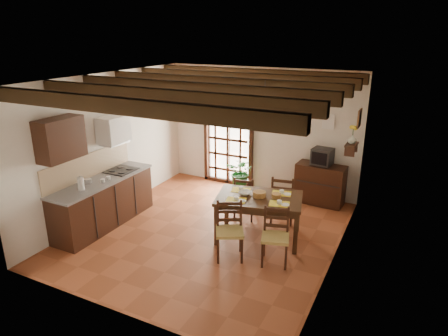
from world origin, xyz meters
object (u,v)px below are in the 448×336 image
Objects in this scene: chair_near_left at (230,241)px; pendant_lamp at (264,124)px; dining_table at (259,202)px; sideboard at (320,184)px; kitchen_counter at (104,201)px; crt_tv at (322,157)px; potted_plant at (241,170)px; chair_near_right at (275,246)px; chair_far_right at (283,207)px; chair_far_left at (245,205)px.

pendant_lamp is (0.18, 0.92, 1.78)m from chair_near_left.
sideboard is at bearing 59.43° from dining_table.
kitchen_counter is at bearing -162.31° from pendant_lamp.
crt_tv is at bearing 72.42° from pendant_lamp.
potted_plant is (-1.11, 1.72, -0.13)m from dining_table.
pendant_lamp reaches higher than crt_tv.
dining_table is 0.93m from chair_near_right.
chair_far_right is 1.14× the size of pendant_lamp.
potted_plant is (1.73, 2.53, 0.10)m from kitchen_counter.
sideboard is at bearing 97.25° from crt_tv.
kitchen_counter is 3.07m from potted_plant.
chair_near_left is at bearing -0.29° from kitchen_counter.
chair_far_left is 0.92× the size of chair_far_right.
chair_near_right is at bearing 94.00° from chair_far_right.
kitchen_counter reaches higher than chair_far_right.
kitchen_counter is 3.38m from chair_near_right.
chair_near_left is 0.99× the size of chair_far_right.
chair_near_left reaches higher than sideboard.
chair_far_left is 0.87× the size of sideboard.
chair_near_left is 0.53× the size of potted_plant.
chair_near_right is at bearing -13.91° from chair_near_left.
dining_table is at bearing -103.02° from sideboard.
dining_table is at bearing -90.00° from pendant_lamp.
dining_table is 0.94m from chair_far_left.
chair_far_left is (-0.36, 1.46, -0.02)m from chair_near_left.
potted_plant is at bearing 82.24° from chair_near_left.
potted_plant reaches higher than chair_far_left.
potted_plant reaches higher than dining_table.
sideboard is (3.45, 2.83, -0.04)m from kitchen_counter.
sideboard is at bearing 72.07° from chair_near_right.
chair_near_left is 1.08× the size of chair_far_left.
chair_far_left is (-0.54, 0.64, -0.42)m from dining_table.
chair_near_right is 2.06× the size of crt_tv.
crt_tv is at bearing 39.29° from kitchen_counter.
potted_plant is at bearing 108.33° from chair_near_right.
crt_tv reaches higher than chair_far_left.
chair_far_right reaches higher than dining_table.
kitchen_counter is at bearing -124.43° from potted_plant.
chair_near_right reaches higher than chair_far_left.
pendant_lamp reaches higher than sideboard.
pendant_lamp is (-0.54, 0.74, 1.79)m from chair_near_right.
crt_tv is (0.79, 2.83, 0.75)m from chair_near_left.
dining_table is 1.73× the size of chair_near_left.
chair_far_right is 0.95× the size of sideboard.
kitchen_counter is 2.21× the size of sideboard.
pendant_lamp is at bearing 126.36° from chair_far_left.
sideboard is at bearing -138.16° from chair_far_left.
kitchen_counter is 2.73m from chair_far_left.
crt_tv is (0.07, 2.66, 0.77)m from chair_near_right.
sideboard is 2.28× the size of crt_tv.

